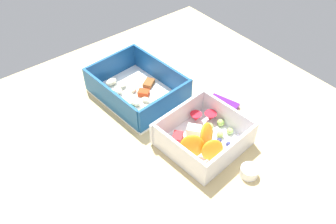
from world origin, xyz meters
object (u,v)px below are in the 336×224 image
Objects in this scene: fruit_bowl at (204,137)px; candy_bar at (224,103)px; paper_cup_liner at (249,172)px; pasta_container at (137,90)px.

fruit_bowl reaches higher than candy_bar.
fruit_bowl is 11.79cm from paper_cup_liner.
candy_bar is 1.96× the size of paper_cup_liner.
candy_bar is (15.22, 14.65, -1.51)cm from pasta_container.
paper_cup_liner is at bearing 7.41° from fruit_bowl.
pasta_container reaches higher than candy_bar.
pasta_container reaches higher than fruit_bowl.
paper_cup_liner is (11.64, 1.51, -1.18)cm from fruit_bowl.
fruit_bowl is 13.80cm from candy_bar.
candy_bar is at bearing 38.98° from pasta_container.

